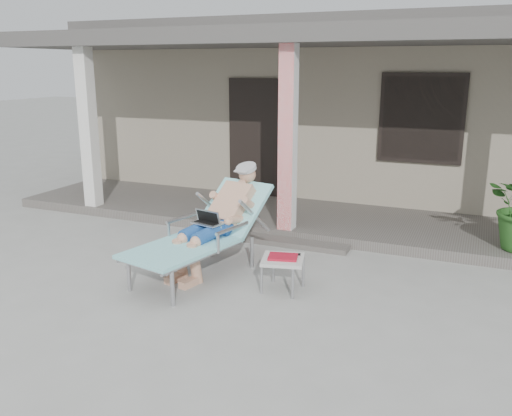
% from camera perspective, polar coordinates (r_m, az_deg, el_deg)
% --- Properties ---
extents(ground, '(60.00, 60.00, 0.00)m').
position_cam_1_polar(ground, '(6.18, -3.64, -8.82)').
color(ground, '#9E9E99').
rests_on(ground, ground).
extents(house, '(10.40, 5.40, 3.30)m').
position_cam_1_polar(house, '(11.85, 10.60, 10.66)').
color(house, gray).
rests_on(house, ground).
extents(porch_deck, '(10.00, 2.00, 0.15)m').
position_cam_1_polar(porch_deck, '(8.78, 5.10, -1.10)').
color(porch_deck, '#605B56').
rests_on(porch_deck, ground).
extents(porch_overhang, '(10.00, 2.30, 2.85)m').
position_cam_1_polar(porch_overhang, '(8.40, 5.42, 16.90)').
color(porch_overhang, silver).
rests_on(porch_overhang, porch_deck).
extents(porch_step, '(2.00, 0.30, 0.07)m').
position_cam_1_polar(porch_step, '(7.75, 2.47, -3.51)').
color(porch_step, '#605B56').
rests_on(porch_step, ground).
extents(lounger, '(1.21, 2.15, 1.35)m').
position_cam_1_polar(lounger, '(6.54, -4.85, 0.24)').
color(lounger, '#B7B7BC').
rests_on(lounger, ground).
extents(side_table, '(0.55, 0.55, 0.41)m').
position_cam_1_polar(side_table, '(6.10, 2.85, -5.61)').
color(side_table, beige).
rests_on(side_table, ground).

